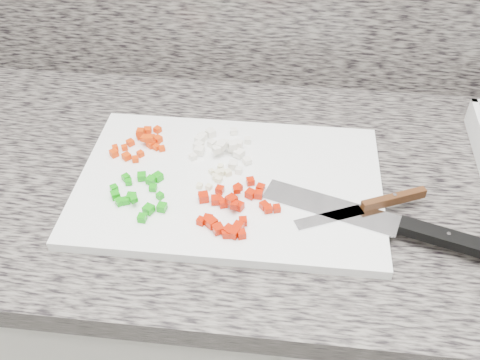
{
  "coord_description": "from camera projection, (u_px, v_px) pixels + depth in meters",
  "views": [
    {
      "loc": [
        0.04,
        0.75,
        1.51
      ],
      "look_at": [
        -0.03,
        1.38,
        0.94
      ],
      "focal_mm": 40.0,
      "sensor_mm": 36.0,
      "label": 1
    }
  ],
  "objects": [
    {
      "name": "paring_knife",
      "position": [
        378.0,
        204.0,
        0.84
      ],
      "size": [
        0.21,
        0.11,
        0.02
      ],
      "rotation": [
        0.0,
        0.0,
        0.43
      ],
      "color": "silver",
      "rests_on": "cutting_board"
    },
    {
      "name": "chef_knife",
      "position": [
        405.0,
        227.0,
        0.8
      ],
      "size": [
        0.35,
        0.14,
        0.02
      ],
      "rotation": [
        0.0,
        0.0,
        -0.3
      ],
      "color": "silver",
      "rests_on": "cutting_board"
    },
    {
      "name": "onion_pile",
      "position": [
        220.0,
        146.0,
        0.94
      ],
      "size": [
        0.11,
        0.12,
        0.02
      ],
      "color": "white",
      "rests_on": "cutting_board"
    },
    {
      "name": "green_pepper_pile",
      "position": [
        140.0,
        193.0,
        0.85
      ],
      "size": [
        0.1,
        0.11,
        0.02
      ],
      "color": "#119B0E",
      "rests_on": "cutting_board"
    },
    {
      "name": "red_pepper_pile",
      "position": [
        231.0,
        209.0,
        0.83
      ],
      "size": [
        0.13,
        0.13,
        0.02
      ],
      "color": "#B51802",
      "rests_on": "cutting_board"
    },
    {
      "name": "cutting_board",
      "position": [
        230.0,
        184.0,
        0.89
      ],
      "size": [
        0.5,
        0.34,
        0.02
      ],
      "primitive_type": "cube",
      "rotation": [
        0.0,
        0.0,
        0.01
      ],
      "color": "white",
      "rests_on": "countertop"
    },
    {
      "name": "garlic_pile",
      "position": [
        217.0,
        176.0,
        0.89
      ],
      "size": [
        0.05,
        0.06,
        0.01
      ],
      "color": "#F3EABB",
      "rests_on": "cutting_board"
    },
    {
      "name": "cabinet",
      "position": [
        257.0,
        325.0,
        1.24
      ],
      "size": [
        3.92,
        0.62,
        0.86
      ],
      "primitive_type": "cube",
      "color": "silver",
      "rests_on": "ground"
    },
    {
      "name": "carrot_pile",
      "position": [
        143.0,
        142.0,
        0.95
      ],
      "size": [
        0.1,
        0.1,
        0.02
      ],
      "color": "red",
      "rests_on": "cutting_board"
    },
    {
      "name": "countertop",
      "position": [
        263.0,
        182.0,
        0.94
      ],
      "size": [
        3.96,
        0.64,
        0.04
      ],
      "primitive_type": "cube",
      "color": "#69635C",
      "rests_on": "cabinet"
    }
  ]
}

